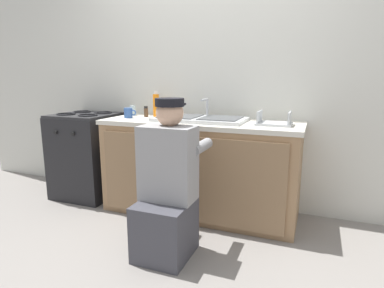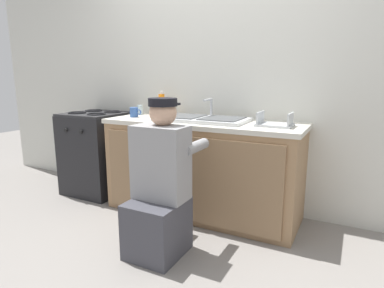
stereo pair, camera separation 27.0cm
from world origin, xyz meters
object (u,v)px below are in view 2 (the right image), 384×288
(stove_range, at_px, (97,152))
(dish_rack_tray, at_px, (275,123))
(water_glass, at_px, (140,110))
(soap_bottle_orange, at_px, (162,105))
(coffee_mug, at_px, (134,112))
(sink_double_basin, at_px, (202,119))
(spice_bottle_pepper, at_px, (152,111))
(plumber_person, at_px, (160,191))

(stove_range, xyz_separation_m, dish_rack_tray, (1.91, -0.02, 0.45))
(water_glass, relative_size, soap_bottle_orange, 0.40)
(dish_rack_tray, relative_size, water_glass, 2.80)
(coffee_mug, bearing_deg, sink_double_basin, 4.16)
(dish_rack_tray, relative_size, spice_bottle_pepper, 2.67)
(dish_rack_tray, relative_size, coffee_mug, 2.22)
(dish_rack_tray, relative_size, soap_bottle_orange, 1.12)
(coffee_mug, bearing_deg, dish_rack_tray, 1.14)
(stove_range, height_order, dish_rack_tray, dish_rack_tray)
(sink_double_basin, relative_size, spice_bottle_pepper, 7.62)
(soap_bottle_orange, bearing_deg, plumber_person, -58.68)
(sink_double_basin, distance_m, plumber_person, 0.87)
(plumber_person, bearing_deg, soap_bottle_orange, 121.32)
(sink_double_basin, height_order, spice_bottle_pepper, sink_double_basin)
(sink_double_basin, bearing_deg, stove_range, -179.90)
(stove_range, height_order, coffee_mug, coffee_mug)
(stove_range, height_order, soap_bottle_orange, soap_bottle_orange)
(plumber_person, xyz_separation_m, soap_bottle_orange, (-0.54, 0.89, 0.52))
(water_glass, bearing_deg, spice_bottle_pepper, -17.44)
(sink_double_basin, relative_size, plumber_person, 0.72)
(plumber_person, bearing_deg, sink_double_basin, 92.54)
(sink_double_basin, xyz_separation_m, soap_bottle_orange, (-0.51, 0.13, 0.09))
(dish_rack_tray, bearing_deg, spice_bottle_pepper, 175.08)
(sink_double_basin, xyz_separation_m, water_glass, (-0.78, 0.14, 0.03))
(stove_range, xyz_separation_m, plumber_person, (1.30, -0.76, 0.02))
(sink_double_basin, height_order, coffee_mug, sink_double_basin)
(coffee_mug, xyz_separation_m, soap_bottle_orange, (0.20, 0.18, 0.07))
(sink_double_basin, bearing_deg, plumber_person, -87.46)
(water_glass, distance_m, coffee_mug, 0.21)
(coffee_mug, bearing_deg, stove_range, 174.93)
(stove_range, xyz_separation_m, spice_bottle_pepper, (0.67, 0.08, 0.47))
(sink_double_basin, bearing_deg, spice_bottle_pepper, 172.13)
(dish_rack_tray, height_order, spice_bottle_pepper, dish_rack_tray)
(sink_double_basin, xyz_separation_m, coffee_mug, (-0.71, -0.05, 0.03))
(coffee_mug, relative_size, soap_bottle_orange, 0.50)
(water_glass, bearing_deg, sink_double_basin, -10.22)
(dish_rack_tray, distance_m, coffee_mug, 1.36)
(soap_bottle_orange, bearing_deg, sink_double_basin, -13.96)
(dish_rack_tray, distance_m, water_glass, 1.44)
(stove_range, relative_size, spice_bottle_pepper, 8.45)
(plumber_person, relative_size, dish_rack_tray, 3.94)
(stove_range, bearing_deg, water_glass, 16.53)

